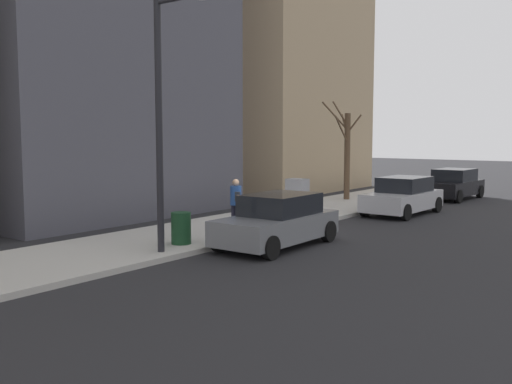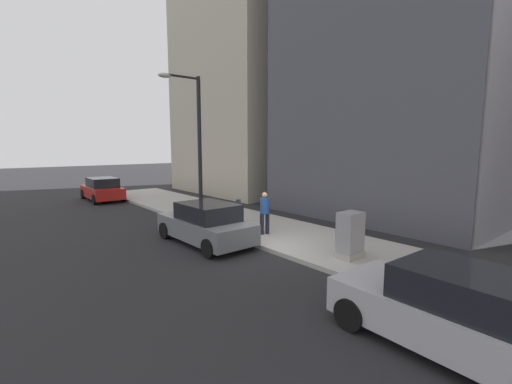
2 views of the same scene
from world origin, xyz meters
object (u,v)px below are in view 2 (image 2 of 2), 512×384
Objects in this scene: parking_meter at (239,213)px; utility_box at (350,236)px; pedestrian_near_meter at (265,211)px; office_tower_right at (259,32)px; parked_car_red at (102,189)px; trash_bin at (220,213)px; streetlamp at (194,136)px; parked_car_grey at (206,224)px; parked_car_silver at (459,313)px.

utility_box is at bearing -79.58° from parking_meter.
pedestrian_near_meter is 19.11m from office_tower_right.
parking_meter is 0.05× the size of office_tower_right.
pedestrian_near_meter is (2.20, -13.94, 0.35)m from parked_car_red.
streetlamp is at bearing 119.24° from trash_bin.
parked_car_grey is 1.00× the size of parked_car_red.
parked_car_grey is 3.14× the size of parking_meter.
parked_car_grey reaches higher than parking_meter.
parking_meter is 19.07m from office_tower_right.
parking_meter is 4.33m from streetlamp.
pedestrian_near_meter reaches higher than trash_bin.
streetlamp reaches higher than parked_car_red.
parking_meter is at bearing -1.65° from parked_car_grey.
parked_car_silver is at bearing -100.98° from parking_meter.
parked_car_silver is 21.79m from parked_car_red.
parking_meter is 0.21× the size of streetlamp.
parked_car_grey reaches higher than trash_bin.
streetlamp is (1.51, 11.71, 3.28)m from parked_car_silver.
parking_meter is at bearing -82.73° from parked_car_red.
parked_car_silver is 1.01× the size of parked_car_red.
streetlamp reaches higher than parked_car_grey.
trash_bin is 17.98m from office_tower_right.
utility_box is (2.35, -4.63, 0.11)m from parked_car_grey.
parked_car_red is (-0.00, 13.16, 0.00)m from parked_car_grey.
pedestrian_near_meter is at bearing 74.79° from parked_car_silver.
trash_bin is at bearing -137.15° from office_tower_right.
streetlamp reaches higher than utility_box.
office_tower_right reaches higher than parked_car_red.
streetlamp reaches higher than parked_car_silver.
parked_car_grey is 2.97× the size of utility_box.
parked_car_silver and parked_car_red have the same top height.
utility_box is 0.06× the size of office_tower_right.
parked_car_silver is 0.65× the size of streetlamp.
trash_bin is at bearing -70.25° from pedestrian_near_meter.
parking_meter is 4.70m from utility_box.
parked_car_red is at bearing 88.65° from parked_car_grey.
utility_box is (2.52, 4.00, 0.11)m from parked_car_silver.
office_tower_right is (9.62, 11.91, 11.43)m from pedestrian_near_meter.
trash_bin is (1.95, -11.18, -0.14)m from parked_car_red.
parked_car_grey is 0.17× the size of office_tower_right.
parking_meter is 1.05m from pedestrian_near_meter.
parked_car_silver is 2.56× the size of pedestrian_near_meter.
parking_meter is at bearing -102.80° from trash_bin.
utility_box is at bearing -86.53° from trash_bin.
parking_meter is at bearing -132.82° from office_tower_right.
office_tower_right is at bearing 42.85° from trash_bin.
parked_car_grey is at bearing 90.44° from parked_car_silver.
parked_car_silver is 2.97× the size of utility_box.
parked_car_grey is 2.36m from pedestrian_near_meter.
utility_box is at bearing 59.39° from parked_car_silver.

